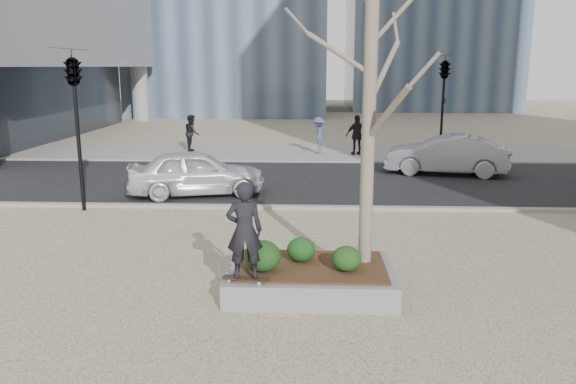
{
  "coord_description": "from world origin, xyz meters",
  "views": [
    {
      "loc": [
        1.02,
        -9.65,
        4.02
      ],
      "look_at": [
        0.5,
        2.0,
        1.4
      ],
      "focal_mm": 35.0,
      "sensor_mm": 36.0,
      "label": 1
    }
  ],
  "objects_px": {
    "skateboard": "(245,280)",
    "police_car": "(197,172)",
    "planter": "(310,279)",
    "skateboarder": "(244,231)"
  },
  "relations": [
    {
      "from": "police_car",
      "to": "planter",
      "type": "bearing_deg",
      "value": -167.85
    },
    {
      "from": "skateboard",
      "to": "skateboarder",
      "type": "bearing_deg",
      "value": 9.27
    },
    {
      "from": "planter",
      "to": "skateboarder",
      "type": "height_order",
      "value": "skateboarder"
    },
    {
      "from": "skateboard",
      "to": "police_car",
      "type": "height_order",
      "value": "police_car"
    },
    {
      "from": "planter",
      "to": "police_car",
      "type": "distance_m",
      "value": 8.44
    },
    {
      "from": "planter",
      "to": "police_car",
      "type": "relative_size",
      "value": 0.7
    },
    {
      "from": "police_car",
      "to": "skateboarder",
      "type": "bearing_deg",
      "value": -176.55
    },
    {
      "from": "skateboard",
      "to": "police_car",
      "type": "distance_m",
      "value": 8.74
    },
    {
      "from": "skateboarder",
      "to": "planter",
      "type": "bearing_deg",
      "value": -152.04
    },
    {
      "from": "planter",
      "to": "police_car",
      "type": "xyz_separation_m",
      "value": [
        -3.64,
        7.59,
        0.52
      ]
    }
  ]
}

